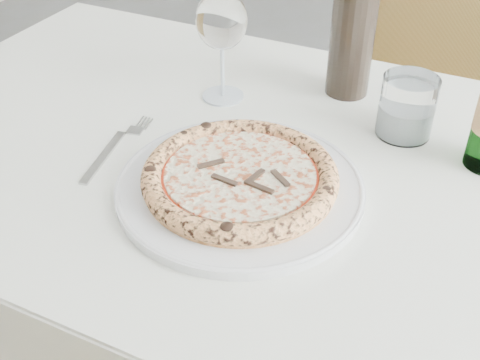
{
  "coord_description": "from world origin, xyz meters",
  "views": [
    {
      "loc": [
        0.34,
        -0.83,
        1.28
      ],
      "look_at": [
        0.03,
        -0.23,
        0.78
      ],
      "focal_mm": 45.0,
      "sensor_mm": 36.0,
      "label": 1
    }
  ],
  "objects": [
    {
      "name": "plate",
      "position": [
        0.03,
        -0.23,
        0.76
      ],
      "size": [
        0.35,
        0.35,
        0.02
      ],
      "color": "white",
      "rests_on": "dining_table"
    },
    {
      "name": "wine_glass",
      "position": [
        -0.12,
        0.01,
        0.9
      ],
      "size": [
        0.09,
        0.09,
        0.19
      ],
      "color": "silver",
      "rests_on": "dining_table"
    },
    {
      "name": "dining_table",
      "position": [
        0.03,
        -0.13,
        0.66
      ],
      "size": [
        1.38,
        0.83,
        0.76
      ],
      "color": "olive",
      "rests_on": "floor"
    },
    {
      "name": "tumbler",
      "position": [
        0.2,
        0.03,
        0.8
      ],
      "size": [
        0.09,
        0.09,
        0.1
      ],
      "color": "white",
      "rests_on": "dining_table"
    },
    {
      "name": "chair_far",
      "position": [
        0.07,
        0.67,
        0.53
      ],
      "size": [
        0.42,
        0.42,
        0.93
      ],
      "color": "olive",
      "rests_on": "floor"
    },
    {
      "name": "wine_bottle",
      "position": [
        0.07,
        0.13,
        0.89
      ],
      "size": [
        0.08,
        0.08,
        0.32
      ],
      "color": "black",
      "rests_on": "dining_table"
    },
    {
      "name": "pizza",
      "position": [
        0.03,
        -0.23,
        0.78
      ],
      "size": [
        0.28,
        0.28,
        0.03
      ],
      "color": "tan",
      "rests_on": "plate"
    },
    {
      "name": "fork",
      "position": [
        -0.19,
        -0.22,
        0.76
      ],
      "size": [
        0.05,
        0.21,
        0.0
      ],
      "color": "#ACACAC",
      "rests_on": "dining_table"
    }
  ]
}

